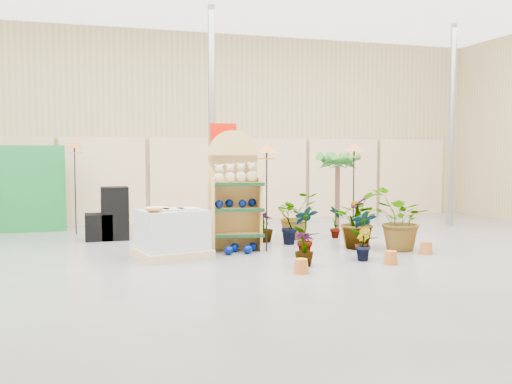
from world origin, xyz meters
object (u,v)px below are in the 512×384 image
Objects in this scene: display_shelf at (234,195)px; potted_plant_2 at (356,220)px; bird_table_front at (267,152)px; pallet_stack at (172,234)px.

potted_plant_2 is at bearing -1.73° from display_shelf.
potted_plant_2 is (1.61, -0.06, -1.19)m from bird_table_front.
bird_table_front is at bearing -8.90° from pallet_stack.
bird_table_front is at bearing -27.24° from display_shelf.
pallet_stack is 1.31× the size of potted_plant_2.
bird_table_front is 1.89× the size of potted_plant_2.
bird_table_front is 2.00m from potted_plant_2.
display_shelf is at bearing 143.51° from bird_table_front.
display_shelf is 1.64× the size of pallet_stack.
pallet_stack is at bearing -179.01° from potted_plant_2.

